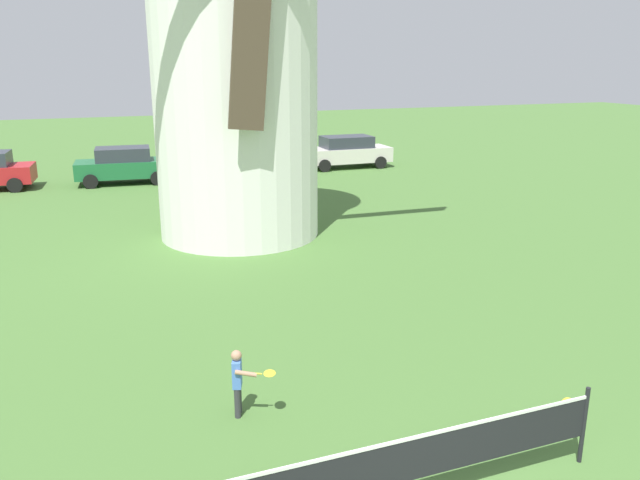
# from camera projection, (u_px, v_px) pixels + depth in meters

# --- Properties ---
(windmill) EXTENTS (10.16, 5.50, 13.60)m
(windmill) POSITION_uv_depth(u_px,v_px,m) (233.00, 25.00, 17.83)
(windmill) COLOR white
(windmill) RESTS_ON ground_plane
(tennis_net) EXTENTS (5.95, 0.06, 1.10)m
(tennis_net) POSITION_uv_depth(u_px,v_px,m) (383.00, 466.00, 7.25)
(tennis_net) COLOR black
(tennis_net) RESTS_ON ground_plane
(player_far) EXTENTS (0.64, 0.61, 1.06)m
(player_far) POSITION_uv_depth(u_px,v_px,m) (239.00, 379.00, 9.41)
(player_far) COLOR #333338
(player_far) RESTS_ON ground_plane
(stray_ball) EXTENTS (0.21, 0.21, 0.21)m
(stray_ball) POSITION_uv_depth(u_px,v_px,m) (568.00, 404.00, 9.67)
(stray_ball) COLOR yellow
(stray_ball) RESTS_ON ground_plane
(parked_car_green) EXTENTS (4.13, 2.17, 1.56)m
(parked_car_green) POSITION_uv_depth(u_px,v_px,m) (124.00, 165.00, 27.32)
(parked_car_green) COLOR #1E6638
(parked_car_green) RESTS_ON ground_plane
(parked_car_silver) EXTENTS (4.59, 2.10, 1.56)m
(parked_car_silver) POSITION_uv_depth(u_px,v_px,m) (244.00, 157.00, 29.65)
(parked_car_silver) COLOR silver
(parked_car_silver) RESTS_ON ground_plane
(parked_car_cream) EXTENTS (4.37, 1.97, 1.56)m
(parked_car_cream) POSITION_uv_depth(u_px,v_px,m) (347.00, 151.00, 31.34)
(parked_car_cream) COLOR silver
(parked_car_cream) RESTS_ON ground_plane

